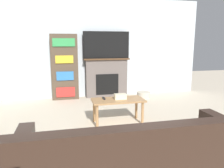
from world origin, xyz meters
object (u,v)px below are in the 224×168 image
(storage_basket, at_px, (144,95))
(coffee_table, at_px, (118,103))
(tv, at_px, (106,45))
(couch, at_px, (137,165))
(fireplace, at_px, (106,77))
(bookshelf, at_px, (65,67))

(storage_basket, bearing_deg, coffee_table, -125.07)
(tv, height_order, couch, tv)
(fireplace, distance_m, bookshelf, 1.18)
(coffee_table, height_order, storage_basket, coffee_table)
(bookshelf, bearing_deg, fireplace, 1.16)
(fireplace, height_order, bookshelf, bookshelf)
(couch, height_order, bookshelf, bookshelf)
(coffee_table, relative_size, storage_basket, 2.70)
(fireplace, bearing_deg, coffee_table, -95.65)
(couch, bearing_deg, bookshelf, 98.93)
(couch, bearing_deg, coffee_table, 81.09)
(fireplace, xyz_separation_m, storage_basket, (0.94, -0.46, -0.45))
(tv, relative_size, coffee_table, 1.30)
(tv, bearing_deg, couch, -97.25)
(tv, height_order, bookshelf, tv)
(bookshelf, xyz_separation_m, storage_basket, (2.08, -0.44, -0.77))
(couch, relative_size, storage_basket, 6.54)
(tv, bearing_deg, bookshelf, -179.84)
(storage_basket, bearing_deg, fireplace, 154.07)
(fireplace, xyz_separation_m, bookshelf, (-1.14, -0.02, 0.32))
(fireplace, xyz_separation_m, couch, (-0.51, -4.01, -0.26))
(coffee_table, xyz_separation_m, storage_basket, (1.15, 1.64, -0.30))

